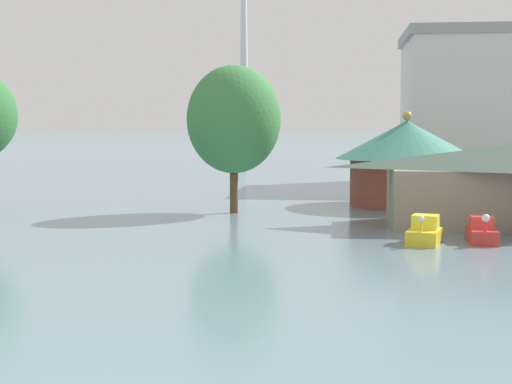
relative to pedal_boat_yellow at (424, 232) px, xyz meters
name	(u,v)px	position (x,y,z in m)	size (l,w,h in m)	color
pedal_boat_yellow	(424,232)	(0.00, 0.00, 0.00)	(2.16, 2.94, 1.57)	yellow
pedal_boat_red	(482,232)	(3.00, 0.64, -0.02)	(1.41, 2.67, 1.63)	red
green_roof_pavilion	(406,158)	(0.68, 18.46, 3.04)	(10.77, 10.77, 7.16)	brown
shoreline_tree_mid	(234,120)	(-11.66, 12.44, 5.92)	(6.51, 6.51, 10.24)	brown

